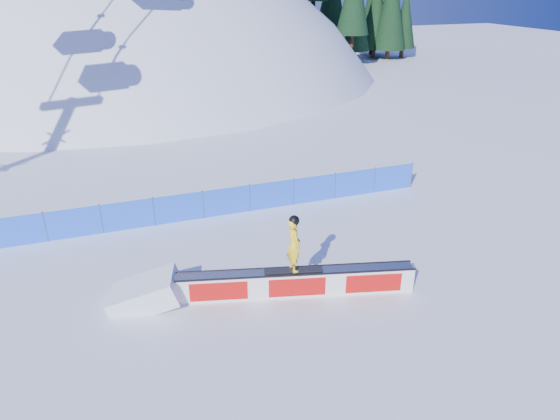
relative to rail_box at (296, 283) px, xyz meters
name	(u,v)px	position (x,y,z in m)	size (l,w,h in m)	color
ground	(203,278)	(-2.59, 1.95, -0.44)	(160.00, 160.00, 0.00)	white
snow_hill	(141,225)	(-2.59, 43.95, -18.44)	(64.00, 64.00, 64.00)	white
safety_fence	(179,208)	(-2.59, 6.45, 0.16)	(22.05, 0.05, 1.30)	blue
rail_box	(296,283)	(0.00, 0.00, 0.00)	(7.33, 2.35, 0.89)	white
snow_ramp	(147,302)	(-4.50, 1.16, -0.44)	(2.07, 1.38, 0.77)	white
snowboarder	(294,244)	(-0.09, 0.02, 1.38)	(1.82, 0.76, 1.88)	black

